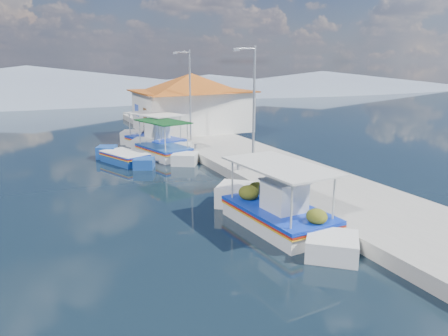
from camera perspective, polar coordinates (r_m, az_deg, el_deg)
name	(u,v)px	position (r m, az deg, el deg)	size (l,w,h in m)	color
ground	(180,201)	(18.26, -5.93, -4.43)	(160.00, 160.00, 0.00)	black
quay	(240,156)	(25.76, 2.17, 1.68)	(5.00, 44.00, 0.50)	#A2A098
bollards	(213,155)	(24.14, -1.48, 1.81)	(0.20, 17.20, 0.30)	#A5A8AD
main_caique	(278,213)	(15.45, 7.17, -6.02)	(2.63, 7.69, 2.54)	silver
caique_green_canopy	(164,151)	(26.66, -8.08, 2.24)	(3.05, 6.51, 2.51)	silver
caique_blue_hull	(125,158)	(25.60, -13.08, 1.26)	(2.84, 5.00, 0.96)	navy
caique_far	(155,141)	(29.47, -9.19, 3.56)	(3.80, 7.14, 2.64)	silver
harbor_building	(192,101)	(33.67, -4.33, 8.92)	(10.49, 10.49, 4.40)	white
lamp_post_near	(252,102)	(21.06, 3.80, 8.81)	(1.21, 0.14, 6.00)	#A5A8AD
lamp_post_far	(189,91)	(29.26, -4.74, 10.26)	(1.21, 0.14, 6.00)	#A5A8AD
mountain_ridge	(106,85)	(73.52, -15.51, 10.65)	(171.40, 96.00, 5.50)	slate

